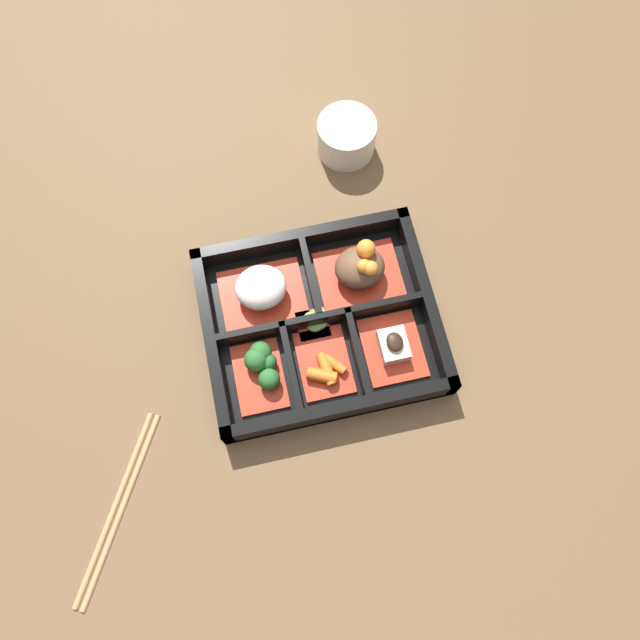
% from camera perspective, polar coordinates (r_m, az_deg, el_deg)
% --- Properties ---
extents(ground_plane, '(3.00, 3.00, 0.00)m').
position_cam_1_polar(ground_plane, '(0.80, 0.00, -0.60)').
color(ground_plane, brown).
extents(bento_base, '(0.29, 0.24, 0.01)m').
position_cam_1_polar(bento_base, '(0.79, 0.00, -0.49)').
color(bento_base, black).
rests_on(bento_base, ground_plane).
extents(bento_rim, '(0.29, 0.24, 0.04)m').
position_cam_1_polar(bento_rim, '(0.78, -0.01, -0.25)').
color(bento_rim, black).
rests_on(bento_rim, ground_plane).
extents(bowl_rice, '(0.11, 0.08, 0.05)m').
position_cam_1_polar(bowl_rice, '(0.79, -5.39, 2.83)').
color(bowl_rice, '#B22D19').
rests_on(bowl_rice, bento_base).
extents(bowl_stew, '(0.11, 0.08, 0.06)m').
position_cam_1_polar(bowl_stew, '(0.79, 3.71, 4.78)').
color(bowl_stew, '#B22D19').
rests_on(bowl_stew, bento_base).
extents(bowl_greens, '(0.06, 0.09, 0.03)m').
position_cam_1_polar(bowl_greens, '(0.76, -5.38, -4.26)').
color(bowl_greens, '#B22D19').
rests_on(bowl_greens, bento_base).
extents(bowl_carrots, '(0.06, 0.09, 0.02)m').
position_cam_1_polar(bowl_carrots, '(0.76, 0.46, -4.25)').
color(bowl_carrots, '#B22D19').
rests_on(bowl_carrots, bento_base).
extents(bowl_tofu, '(0.07, 0.09, 0.03)m').
position_cam_1_polar(bowl_tofu, '(0.77, 6.70, -2.43)').
color(bowl_tofu, '#B22D19').
rests_on(bowl_tofu, bento_base).
extents(bowl_pickles, '(0.04, 0.04, 0.01)m').
position_cam_1_polar(bowl_pickles, '(0.78, -0.58, -0.11)').
color(bowl_pickles, '#B22D19').
rests_on(bowl_pickles, bento_base).
extents(tea_cup, '(0.08, 0.08, 0.05)m').
position_cam_1_polar(tea_cup, '(0.90, 2.42, 16.45)').
color(tea_cup, beige).
rests_on(tea_cup, ground_plane).
extents(chopsticks, '(0.12, 0.21, 0.01)m').
position_cam_1_polar(chopsticks, '(0.79, -18.00, -15.98)').
color(chopsticks, '#A87F51').
rests_on(chopsticks, ground_plane).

